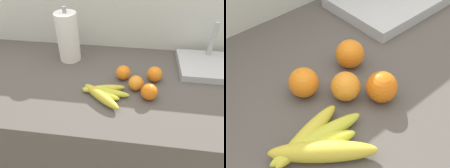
# 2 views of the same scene
# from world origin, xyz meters

# --- Properties ---
(counter) EXTENTS (1.79, 0.70, 0.87)m
(counter) POSITION_xyz_m (0.00, 0.00, 0.44)
(counter) COLOR #514C47
(counter) RESTS_ON ground
(wall_back) EXTENTS (2.19, 0.06, 1.30)m
(wall_back) POSITION_xyz_m (0.00, 0.38, 0.65)
(wall_back) COLOR silver
(wall_back) RESTS_ON ground
(banana_bunch) EXTENTS (0.22, 0.18, 0.04)m
(banana_bunch) POSITION_xyz_m (-0.04, -0.12, 0.89)
(banana_bunch) COLOR gold
(banana_bunch) RESTS_ON counter
(orange_center) EXTENTS (0.07, 0.07, 0.07)m
(orange_center) POSITION_xyz_m (0.10, -0.05, 0.91)
(orange_center) COLOR orange
(orange_center) RESTS_ON counter
(orange_back_left) EXTENTS (0.07, 0.07, 0.07)m
(orange_back_left) POSITION_xyz_m (0.16, -0.10, 0.91)
(orange_back_left) COLOR orange
(orange_back_left) RESTS_ON counter
(orange_back_right) EXTENTS (0.07, 0.07, 0.07)m
(orange_back_right) POSITION_xyz_m (0.19, 0.03, 0.91)
(orange_back_right) COLOR orange
(orange_back_right) RESTS_ON counter
(orange_far_right) EXTENTS (0.07, 0.07, 0.07)m
(orange_far_right) POSITION_xyz_m (0.04, 0.03, 0.91)
(orange_far_right) COLOR orange
(orange_far_right) RESTS_ON counter
(paper_towel_roll) EXTENTS (0.11, 0.11, 0.29)m
(paper_towel_roll) POSITION_xyz_m (-0.27, 0.18, 1.00)
(paper_towel_roll) COLOR white
(paper_towel_roll) RESTS_ON counter
(sink_basin) EXTENTS (0.33, 0.27, 0.22)m
(sink_basin) POSITION_xyz_m (0.49, 0.17, 0.89)
(sink_basin) COLOR #B7BABF
(sink_basin) RESTS_ON counter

